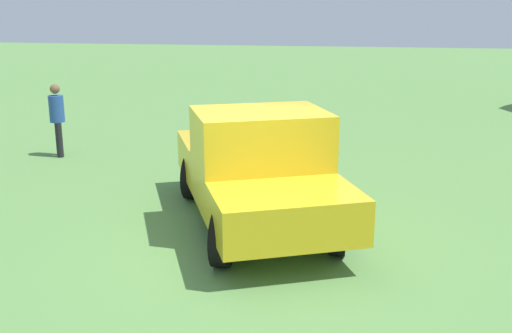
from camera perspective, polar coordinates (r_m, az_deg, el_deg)
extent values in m
plane|color=#5B8C47|center=(8.58, -0.80, -7.54)|extent=(80.00, 80.00, 0.00)
cylinder|color=black|center=(10.59, -5.99, -0.96)|extent=(0.77, 0.22, 0.77)
cylinder|color=black|center=(10.90, 2.25, -0.42)|extent=(0.77, 0.22, 0.77)
cylinder|color=black|center=(7.88, -3.13, -6.68)|extent=(0.77, 0.22, 0.77)
cylinder|color=black|center=(8.28, 7.70, -5.68)|extent=(0.77, 0.22, 0.77)
cube|color=gold|center=(10.54, -1.73, 0.95)|extent=(2.41, 2.44, 0.64)
cube|color=gold|center=(8.91, 0.41, 0.81)|extent=(2.08, 2.30, 1.40)
cube|color=slate|center=(8.81, 0.41, 3.59)|extent=(1.82, 2.07, 0.48)
cube|color=gold|center=(8.18, 1.93, -3.44)|extent=(2.74, 2.59, 0.60)
cube|color=silver|center=(11.41, -2.59, 0.71)|extent=(0.83, 1.70, 0.16)
cylinder|color=black|center=(14.21, -18.03, 2.55)|extent=(0.14, 0.14, 0.77)
cylinder|color=black|center=(14.02, -17.99, 2.39)|extent=(0.14, 0.14, 0.77)
cylinder|color=#284C93|center=(13.99, -18.24, 5.17)|extent=(0.44, 0.44, 0.58)
sphere|color=brown|center=(13.93, -18.38, 6.93)|extent=(0.21, 0.21, 0.21)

